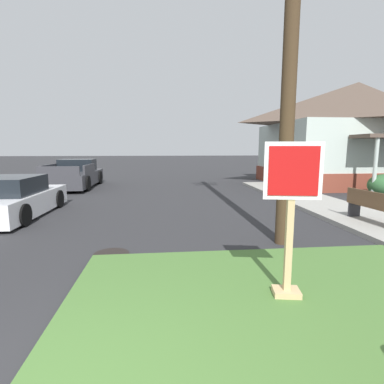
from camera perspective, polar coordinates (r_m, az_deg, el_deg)
The scene contains 9 objects.
grass_corner_patch at distance 4.02m, azimuth 20.64°, elevation -22.81°, with size 5.90×4.95×0.08m, color #477033.
sidewalk_strip at distance 9.76m, azimuth 30.74°, elevation -4.73°, with size 2.20×18.23×0.12m, color #9E9B93.
stop_sign at distance 4.15m, azimuth 18.39°, elevation -5.74°, with size 0.74×0.34×2.09m.
manhole_cover at distance 6.20m, azimuth -15.33°, elevation -11.47°, with size 0.70×0.70×0.02m, color black.
parked_sedan_white at distance 10.52m, azimuth -31.09°, elevation -1.21°, with size 1.89×4.20×1.25m.
pickup_truck_charcoal at distance 16.97m, azimuth -21.67°, elevation 2.91°, with size 2.22×5.07×1.48m.
street_bench at distance 9.20m, azimuth 31.32°, elevation -2.17°, with size 0.51×1.58×0.85m.
corner_house at distance 19.76m, azimuth 28.95°, elevation 9.99°, with size 9.85×8.31×5.77m.
shrub_near_porch at distance 15.22m, azimuth 32.97°, elevation 1.07°, with size 1.24×1.24×0.98m, color #316034.
Camera 1 is at (0.93, -1.81, 2.09)m, focal length 27.63 mm.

